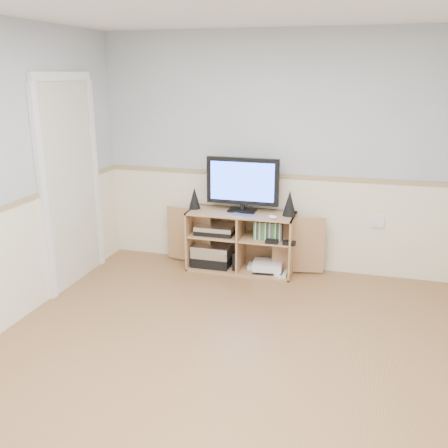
{
  "coord_description": "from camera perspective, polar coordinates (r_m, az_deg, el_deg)",
  "views": [
    {
      "loc": [
        0.8,
        -2.94,
        2.08
      ],
      "look_at": [
        -0.37,
        1.2,
        0.76
      ],
      "focal_mm": 40.0,
      "sensor_mm": 36.0,
      "label": 1
    }
  ],
  "objects": [
    {
      "name": "av_components",
      "position": [
        5.5,
        -1.18,
        -2.78
      ],
      "size": [
        0.51,
        0.31,
        0.47
      ],
      "color": "black",
      "rests_on": "media_cabinet"
    },
    {
      "name": "game_cases",
      "position": [
        5.26,
        5.12,
        -0.7
      ],
      "size": [
        0.3,
        0.13,
        0.19
      ],
      "primitive_type": "cube",
      "color": "#3F8C3F",
      "rests_on": "media_cabinet"
    },
    {
      "name": "monitor",
      "position": [
        5.26,
        2.13,
        4.74
      ],
      "size": [
        0.78,
        0.18,
        0.58
      ],
      "color": "black",
      "rests_on": "media_cabinet"
    },
    {
      "name": "speaker_left",
      "position": [
        5.42,
        -3.39,
        2.97
      ],
      "size": [
        0.13,
        0.13,
        0.23
      ],
      "primitive_type": "cone",
      "color": "black",
      "rests_on": "media_cabinet"
    },
    {
      "name": "mouse",
      "position": [
        5.08,
        5.57,
        0.81
      ],
      "size": [
        0.11,
        0.09,
        0.04
      ],
      "primitive_type": "ellipsoid",
      "rotation": [
        0.0,
        0.0,
        -0.34
      ],
      "color": "white",
      "rests_on": "media_cabinet"
    },
    {
      "name": "wall_outlet",
      "position": [
        5.39,
        17.21,
        0.29
      ],
      "size": [
        0.12,
        0.03,
        0.12
      ],
      "primitive_type": "cube",
      "color": "white",
      "rests_on": "wall_back"
    },
    {
      "name": "keyboard",
      "position": [
        5.14,
        2.29,
        0.94
      ],
      "size": [
        0.3,
        0.18,
        0.01
      ],
      "primitive_type": "cube",
      "rotation": [
        0.0,
        0.0,
        -0.26
      ],
      "color": "silver",
      "rests_on": "media_cabinet"
    },
    {
      "name": "speaker_right",
      "position": [
        5.18,
        7.5,
        2.37
      ],
      "size": [
        0.14,
        0.14,
        0.26
      ],
      "primitive_type": "cone",
      "color": "black",
      "rests_on": "media_cabinet"
    },
    {
      "name": "game_consoles",
      "position": [
        5.41,
        4.9,
        -4.86
      ],
      "size": [
        0.45,
        0.3,
        0.11
      ],
      "color": "white",
      "rests_on": "media_cabinet"
    },
    {
      "name": "room",
      "position": [
        3.3,
        0.1,
        1.84
      ],
      "size": [
        4.04,
        4.54,
        2.54
      ],
      "color": "#A37248",
      "rests_on": "ground"
    },
    {
      "name": "media_cabinet",
      "position": [
        5.43,
        2.07,
        -1.76
      ],
      "size": [
        1.77,
        0.43,
        0.65
      ],
      "color": "#AA8355",
      "rests_on": "floor"
    }
  ]
}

